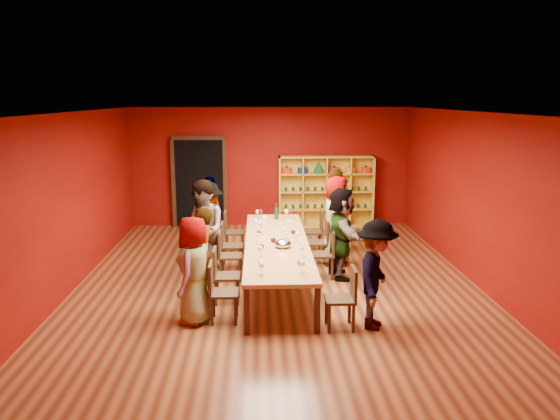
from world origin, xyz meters
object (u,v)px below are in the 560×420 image
(tasting_table, at_px, (277,244))
(chair_person_right_4, at_px, (316,229))
(person_right_3, at_px, (336,221))
(chair_person_right_3, at_px, (321,240))
(person_right_0, at_px, (376,275))
(person_left_2, at_px, (203,231))
(shelving_unit, at_px, (326,188))
(person_left_0, at_px, (194,270))
(chair_person_left_2, at_px, (226,253))
(person_right_4, at_px, (337,211))
(spittoon_bowl, at_px, (283,244))
(person_left_4, at_px, (210,215))
(chair_person_right_2, at_px, (326,251))
(chair_person_right_0, at_px, (346,295))
(wine_bottle, at_px, (276,213))
(chair_person_left_1, at_px, (222,273))
(chair_person_left_4, at_px, (231,229))
(chair_person_left_3, at_px, (228,243))
(person_right_2, at_px, (341,233))
(chair_person_left_0, at_px, (219,289))
(person_left_3, at_px, (208,225))
(person_left_1, at_px, (202,256))

(tasting_table, xyz_separation_m, chair_person_right_4, (0.91, 1.95, -0.20))
(person_right_3, bearing_deg, chair_person_right_3, 108.10)
(person_right_3, bearing_deg, person_right_0, -159.36)
(person_left_2, bearing_deg, shelving_unit, 121.73)
(person_left_0, distance_m, chair_person_left_2, 1.95)
(person_right_3, relative_size, person_right_4, 0.99)
(person_left_0, relative_size, chair_person_right_3, 1.78)
(shelving_unit, distance_m, spittoon_bowl, 4.90)
(chair_person_right_4, bearing_deg, person_right_0, -83.83)
(shelving_unit, xyz_separation_m, person_left_4, (-2.73, -2.35, -0.17))
(person_left_0, relative_size, person_right_4, 0.89)
(person_left_0, bearing_deg, chair_person_right_4, 162.55)
(chair_person_right_2, bearing_deg, person_left_0, -138.40)
(person_right_0, relative_size, person_right_4, 0.89)
(person_left_0, bearing_deg, shelving_unit, 169.48)
(chair_person_right_2, bearing_deg, shelving_unit, 83.21)
(person_left_2, distance_m, chair_person_right_0, 3.16)
(chair_person_right_2, relative_size, wine_bottle, 2.58)
(chair_person_left_1, relative_size, chair_person_left_4, 1.00)
(shelving_unit, bearing_deg, chair_person_left_3, -123.96)
(chair_person_right_2, height_order, wine_bottle, wine_bottle)
(chair_person_right_4, bearing_deg, person_left_2, -141.84)
(chair_person_left_3, height_order, person_right_0, person_right_0)
(chair_person_right_0, xyz_separation_m, spittoon_bowl, (-0.82, 1.60, 0.32))
(person_left_2, height_order, chair_person_right_3, person_left_2)
(shelving_unit, bearing_deg, person_left_2, -123.35)
(person_right_0, height_order, person_right_4, person_right_4)
(chair_person_left_1, xyz_separation_m, spittoon_bowl, (1.00, 0.53, 0.32))
(tasting_table, xyz_separation_m, chair_person_right_0, (0.91, -2.00, -0.20))
(tasting_table, relative_size, spittoon_bowl, 15.77)
(person_right_3, bearing_deg, shelving_unit, 14.68)
(chair_person_right_4, bearing_deg, shelving_unit, 78.38)
(person_right_2, height_order, wine_bottle, person_right_2)
(chair_person_left_0, distance_m, chair_person_right_3, 3.29)
(chair_person_left_0, bearing_deg, person_right_0, -7.90)
(chair_person_left_0, height_order, chair_person_right_0, same)
(chair_person_right_4, xyz_separation_m, person_right_4, (0.43, -0.00, 0.39))
(person_left_2, xyz_separation_m, person_left_3, (0.02, 0.68, -0.07))
(chair_person_left_4, relative_size, person_right_3, 0.51)
(chair_person_left_1, relative_size, chair_person_left_2, 1.00)
(person_left_1, bearing_deg, chair_person_right_2, 138.77)
(person_left_1, distance_m, chair_person_left_2, 1.21)
(shelving_unit, relative_size, person_right_0, 1.52)
(person_left_1, height_order, person_right_4, person_right_4)
(person_left_4, relative_size, spittoon_bowl, 5.73)
(chair_person_right_3, bearing_deg, chair_person_right_0, -90.00)
(chair_person_right_0, relative_size, chair_person_right_4, 1.00)
(tasting_table, height_order, person_right_3, person_right_3)
(chair_person_right_0, bearing_deg, wine_bottle, 102.72)
(person_left_0, relative_size, spittoon_bowl, 5.54)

